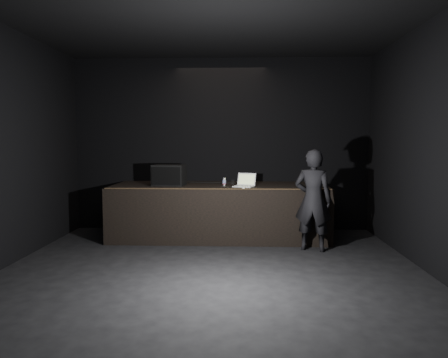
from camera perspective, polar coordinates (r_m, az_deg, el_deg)
ground at (r=5.76m, az=-1.96°, el=-13.48°), size 7.00×7.00×0.00m
room_walls at (r=5.47m, az=-2.03°, el=7.05°), size 6.10×7.10×3.52m
stage_riser at (r=8.30m, az=-0.61°, el=-4.20°), size 4.00×1.50×1.00m
riser_lip at (r=7.53m, az=-0.88°, el=-1.26°), size 3.92×0.10×0.01m
stage_monitor at (r=8.17m, az=-7.20°, el=0.50°), size 0.62×0.49×0.38m
cable at (r=8.56m, az=-1.68°, el=-0.48°), size 0.94×0.15×0.02m
laptop at (r=7.92m, az=2.75°, el=-0.55°), size 0.44×0.42×0.24m
beer_can at (r=7.99m, az=0.03°, el=-0.39°), size 0.06×0.06×0.15m
plastic_cup at (r=8.24m, az=1.16°, el=-0.43°), size 0.08×0.08×0.10m
wii_remote at (r=7.57m, az=2.58°, el=-1.17°), size 0.04×0.15×0.03m
person at (r=7.40m, az=11.56°, el=-2.72°), size 0.72×0.58×1.69m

